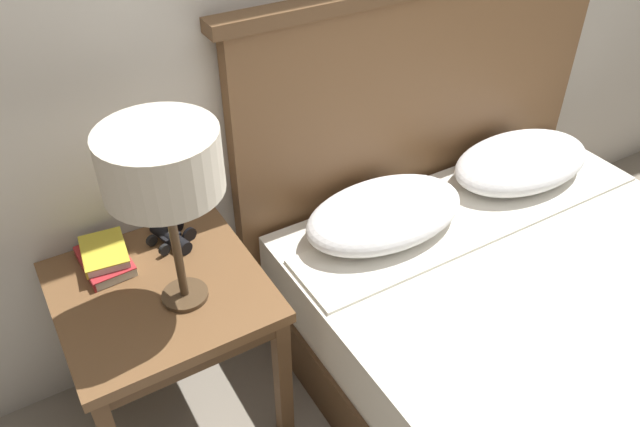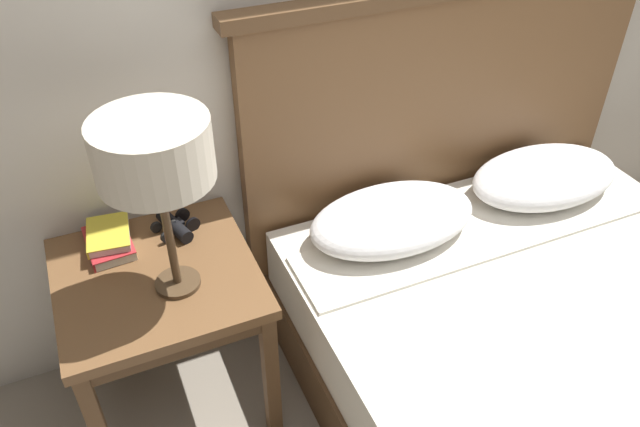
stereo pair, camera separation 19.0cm
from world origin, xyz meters
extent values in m
cube|color=brown|center=(-0.58, 0.62, 0.57)|extent=(0.58, 0.58, 0.04)
cube|color=brown|center=(-0.58, 0.62, 0.52)|extent=(0.55, 0.55, 0.05)
cube|color=brown|center=(-0.33, 0.37, 0.27)|extent=(0.04, 0.04, 0.55)
cube|color=brown|center=(-0.84, 0.88, 0.27)|extent=(0.04, 0.04, 0.55)
cube|color=brown|center=(-0.33, 0.88, 0.27)|extent=(0.04, 0.04, 0.55)
cube|color=#4E3520|center=(0.55, -0.11, 0.12)|extent=(1.47, 1.90, 0.23)
cube|color=silver|center=(0.55, -0.11, 0.34)|extent=(1.44, 1.86, 0.22)
cube|color=white|center=(0.55, 0.52, 0.46)|extent=(1.41, 0.28, 0.01)
cube|color=brown|center=(0.55, 0.87, 0.59)|extent=(1.54, 0.06, 1.17)
ellipsoid|color=white|center=(0.23, 0.63, 0.53)|extent=(0.60, 0.36, 0.15)
ellipsoid|color=white|center=(0.87, 0.63, 0.53)|extent=(0.60, 0.36, 0.15)
cylinder|color=#4C3823|center=(-0.53, 0.55, 0.59)|extent=(0.13, 0.13, 0.01)
cylinder|color=#4C3823|center=(-0.53, 0.55, 0.78)|extent=(0.02, 0.02, 0.36)
cylinder|color=beige|center=(-0.53, 0.55, 1.04)|extent=(0.30, 0.30, 0.16)
cube|color=silver|center=(-0.68, 0.79, 0.60)|extent=(0.14, 0.20, 0.03)
cube|color=#B2282D|center=(-0.68, 0.79, 0.61)|extent=(0.14, 0.20, 0.00)
cube|color=#B2282D|center=(-0.75, 0.79, 0.60)|extent=(0.02, 0.20, 0.03)
cube|color=silver|center=(-0.68, 0.80, 0.63)|extent=(0.14, 0.18, 0.02)
cube|color=gold|center=(-0.68, 0.80, 0.64)|extent=(0.14, 0.19, 0.00)
cube|color=gold|center=(-0.74, 0.81, 0.63)|extent=(0.03, 0.17, 0.03)
cylinder|color=black|center=(-0.47, 0.76, 0.61)|extent=(0.07, 0.10, 0.04)
cylinder|color=black|center=(-0.43, 0.77, 0.61)|extent=(0.05, 0.02, 0.05)
cylinder|color=black|center=(-0.52, 0.75, 0.61)|extent=(0.04, 0.02, 0.04)
cylinder|color=black|center=(-0.49, 0.82, 0.61)|extent=(0.07, 0.10, 0.04)
cylinder|color=black|center=(-0.44, 0.83, 0.61)|extent=(0.05, 0.02, 0.05)
cylinder|color=black|center=(-0.54, 0.81, 0.61)|extent=(0.04, 0.02, 0.04)
cube|color=black|center=(-0.48, 0.79, 0.61)|extent=(0.07, 0.05, 0.01)
cylinder|color=black|center=(-0.48, 0.79, 0.62)|extent=(0.02, 0.02, 0.02)
camera|label=1|loc=(-0.84, -0.72, 1.84)|focal=35.00mm
camera|label=2|loc=(-0.67, -0.81, 1.84)|focal=35.00mm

